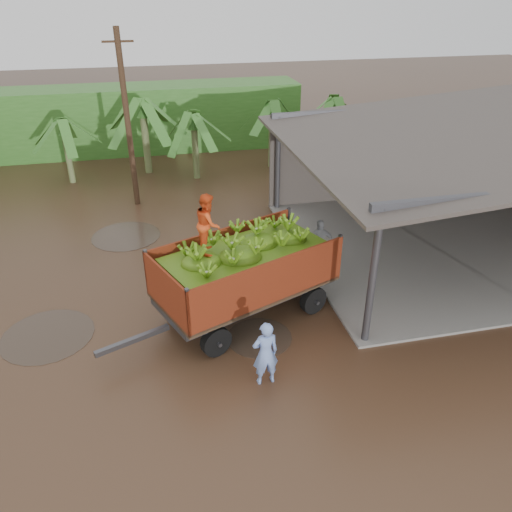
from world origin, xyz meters
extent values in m
plane|color=black|center=(0.00, 0.00, 0.00)|extent=(100.00, 100.00, 0.00)
cube|color=gray|center=(11.00, 1.00, 0.04)|extent=(12.00, 10.00, 0.08)
cube|color=#383330|center=(11.00, 1.00, 4.25)|extent=(12.78, 10.80, 1.01)
cube|color=#383330|center=(11.00, 5.90, 2.00)|extent=(12.00, 0.12, 4.00)
cube|color=#2D661E|center=(-2.00, 16.00, 1.80)|extent=(22.00, 3.00, 3.60)
cube|color=#47474C|center=(-0.86, -3.07, 0.61)|extent=(1.91, 0.89, 0.13)
imported|color=#DC4819|center=(1.36, -1.92, 3.16)|extent=(0.74, 0.89, 1.64)
imported|color=#7A99DF|center=(2.26, -4.63, 0.89)|extent=(0.68, 0.47, 1.77)
imported|color=slate|center=(5.45, 0.63, 0.85)|extent=(1.00, 0.44, 1.70)
cylinder|color=#47301E|center=(-0.62, 7.61, 3.61)|extent=(0.24, 0.24, 7.23)
cube|color=#47301E|center=(-0.62, 7.61, 6.69)|extent=(1.20, 0.08, 0.08)
camera|label=1|loc=(-0.02, -13.67, 8.67)|focal=35.00mm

